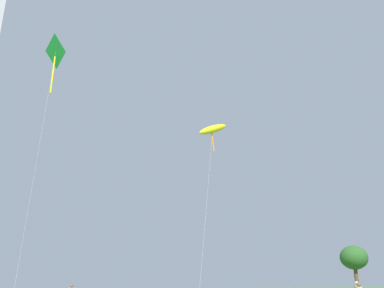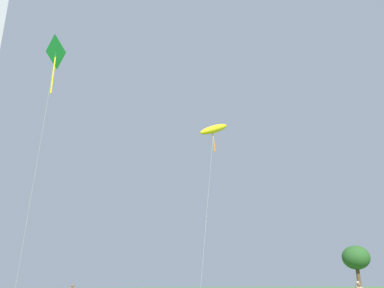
# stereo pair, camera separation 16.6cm
# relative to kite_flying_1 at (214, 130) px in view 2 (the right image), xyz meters

# --- Properties ---
(kite_flying_1) EXTENTS (3.48, 1.51, 16.00)m
(kite_flying_1) POSITION_rel_kite_flying_1_xyz_m (0.00, 0.00, 0.00)
(kite_flying_1) COLOR silver
(kite_flying_1) RESTS_ON ground
(kite_flying_5) EXTENTS (1.30, 4.34, 16.51)m
(kite_flying_5) POSITION_rel_kite_flying_1_xyz_m (-14.43, -7.31, 0.35)
(kite_flying_5) COLOR silver
(kite_flying_5) RESTS_ON ground
(park_tree_1) EXTENTS (3.29, 3.29, 5.97)m
(park_tree_1) POSITION_rel_kite_flying_1_xyz_m (22.47, 8.55, -10.60)
(park_tree_1) COLOR brown
(park_tree_1) RESTS_ON ground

